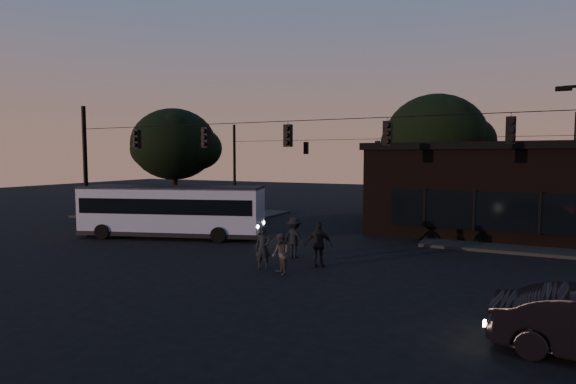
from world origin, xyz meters
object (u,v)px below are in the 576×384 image
at_px(pedestrian_a, 263,248).
at_px(pedestrian_b, 281,254).
at_px(pedestrian_d, 295,238).
at_px(building, 506,188).
at_px(pedestrian_c, 319,244).
at_px(bus, 172,209).

relative_size(pedestrian_a, pedestrian_b, 1.09).
bearing_deg(pedestrian_d, building, -109.56).
distance_m(pedestrian_a, pedestrian_d, 2.52).
relative_size(pedestrian_b, pedestrian_c, 0.84).
height_order(pedestrian_a, pedestrian_c, pedestrian_c).
relative_size(building, pedestrian_c, 8.03).
bearing_deg(building, bus, -149.28).
xyz_separation_m(pedestrian_a, pedestrian_c, (1.96, 1.25, 0.08)).
xyz_separation_m(bus, pedestrian_c, (10.20, -2.93, -0.69)).
relative_size(pedestrian_b, pedestrian_d, 0.88).
xyz_separation_m(building, bus, (-17.21, -10.22, -1.06)).
bearing_deg(pedestrian_d, bus, 5.39).
xyz_separation_m(building, pedestrian_b, (-7.93, -14.88, -1.90)).
height_order(bus, pedestrian_c, bus).
bearing_deg(building, pedestrian_b, -118.06).
relative_size(building, pedestrian_a, 8.80).
bearing_deg(pedestrian_b, pedestrian_c, 104.96).
bearing_deg(pedestrian_d, pedestrian_a, 100.29).
bearing_deg(pedestrian_a, pedestrian_d, 66.30).
bearing_deg(pedestrian_a, pedestrian_c, 15.15).
height_order(pedestrian_b, pedestrian_c, pedestrian_c).
relative_size(building, pedestrian_d, 8.39).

